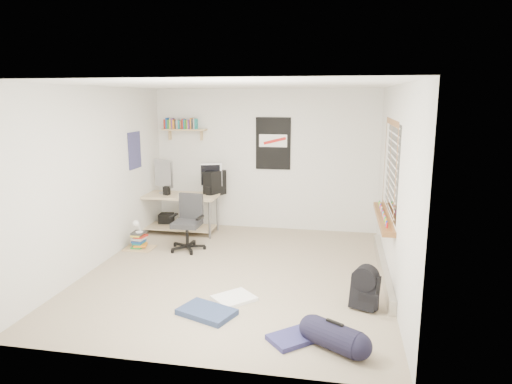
% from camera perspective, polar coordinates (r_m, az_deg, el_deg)
% --- Properties ---
extents(floor, '(4.00, 4.50, 0.01)m').
position_cam_1_polar(floor, '(6.34, -2.36, -10.05)').
color(floor, gray).
rests_on(floor, ground).
extents(ceiling, '(4.00, 4.50, 0.01)m').
position_cam_1_polar(ceiling, '(5.89, -2.57, 13.26)').
color(ceiling, white).
rests_on(ceiling, ground).
extents(back_wall, '(4.00, 0.01, 2.50)m').
position_cam_1_polar(back_wall, '(8.18, 1.12, 4.02)').
color(back_wall, silver).
rests_on(back_wall, ground).
extents(left_wall, '(0.01, 4.50, 2.50)m').
position_cam_1_polar(left_wall, '(6.73, -19.34, 1.68)').
color(left_wall, silver).
rests_on(left_wall, ground).
extents(right_wall, '(0.01, 4.50, 2.50)m').
position_cam_1_polar(right_wall, '(5.88, 16.95, 0.46)').
color(right_wall, silver).
rests_on(right_wall, ground).
extents(desk, '(1.47, 0.75, 0.65)m').
position_cam_1_polar(desk, '(8.14, -9.73, -2.54)').
color(desk, beige).
rests_on(desk, floor).
extents(monitor_left, '(0.43, 0.30, 0.48)m').
position_cam_1_polar(monitor_left, '(8.16, -11.43, 1.18)').
color(monitor_left, '#96979B').
rests_on(monitor_left, desk).
extents(monitor_right, '(0.38, 0.20, 0.41)m').
position_cam_1_polar(monitor_right, '(8.09, -5.57, 1.03)').
color(monitor_right, '#A4A3A8').
rests_on(monitor_right, desk).
extents(pc_tower, '(0.35, 0.46, 0.43)m').
position_cam_1_polar(pc_tower, '(8.08, -5.18, 1.10)').
color(pc_tower, black).
rests_on(pc_tower, desk).
extents(keyboard, '(0.45, 0.31, 0.02)m').
position_cam_1_polar(keyboard, '(8.23, -7.80, -0.22)').
color(keyboard, black).
rests_on(keyboard, desk).
extents(speaker_left, '(0.11, 0.11, 0.19)m').
position_cam_1_polar(speaker_left, '(8.06, -11.10, 0.02)').
color(speaker_left, black).
rests_on(speaker_left, desk).
extents(speaker_right, '(0.12, 0.12, 0.19)m').
position_cam_1_polar(speaker_right, '(7.94, -5.84, 0.01)').
color(speaker_right, black).
rests_on(speaker_right, desk).
extents(office_chair, '(0.62, 0.62, 0.87)m').
position_cam_1_polar(office_chair, '(7.17, -8.66, -3.41)').
color(office_chair, '#27282A').
rests_on(office_chair, floor).
extents(wall_shelf, '(0.80, 0.22, 0.24)m').
position_cam_1_polar(wall_shelf, '(8.37, -8.92, 7.71)').
color(wall_shelf, tan).
rests_on(wall_shelf, back_wall).
extents(poster_back_wall, '(0.62, 0.03, 0.92)m').
position_cam_1_polar(poster_back_wall, '(8.09, 2.15, 6.07)').
color(poster_back_wall, black).
rests_on(poster_back_wall, back_wall).
extents(poster_left_wall, '(0.02, 0.42, 0.60)m').
position_cam_1_polar(poster_left_wall, '(7.74, -14.94, 5.05)').
color(poster_left_wall, navy).
rests_on(poster_left_wall, left_wall).
extents(window, '(0.10, 1.50, 1.26)m').
position_cam_1_polar(window, '(6.13, 16.26, 2.85)').
color(window, brown).
rests_on(window, right_wall).
extents(baseboard_heater, '(0.08, 2.50, 0.18)m').
position_cam_1_polar(baseboard_heater, '(6.47, 15.61, -9.13)').
color(baseboard_heater, '#B7B2A8').
rests_on(baseboard_heater, floor).
extents(backpack, '(0.36, 0.32, 0.39)m').
position_cam_1_polar(backpack, '(5.40, 13.44, -12.02)').
color(backpack, black).
rests_on(backpack, floor).
extents(duffel_bag, '(0.36, 0.36, 0.52)m').
position_cam_1_polar(duffel_bag, '(4.57, 9.76, -17.28)').
color(duffel_bag, black).
rests_on(duffel_bag, floor).
extents(tshirt, '(0.58, 0.58, 0.04)m').
position_cam_1_polar(tshirt, '(5.54, -2.75, -13.12)').
color(tshirt, white).
rests_on(tshirt, floor).
extents(jeans_a, '(0.70, 0.57, 0.07)m').
position_cam_1_polar(jeans_a, '(5.22, -6.17, -14.70)').
color(jeans_a, navy).
rests_on(jeans_a, floor).
extents(jeans_b, '(0.53, 0.52, 0.05)m').
position_cam_1_polar(jeans_b, '(4.72, 4.49, -17.79)').
color(jeans_b, navy).
rests_on(jeans_b, floor).
extents(book_stack, '(0.51, 0.47, 0.29)m').
position_cam_1_polar(book_stack, '(7.47, -14.41, -5.76)').
color(book_stack, olive).
rests_on(book_stack, floor).
extents(desk_lamp, '(0.15, 0.20, 0.18)m').
position_cam_1_polar(desk_lamp, '(7.38, -14.42, -4.11)').
color(desk_lamp, silver).
rests_on(desk_lamp, book_stack).
extents(subwoofer, '(0.27, 0.27, 0.27)m').
position_cam_1_polar(subwoofer, '(8.49, -11.13, -3.57)').
color(subwoofer, black).
rests_on(subwoofer, floor).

